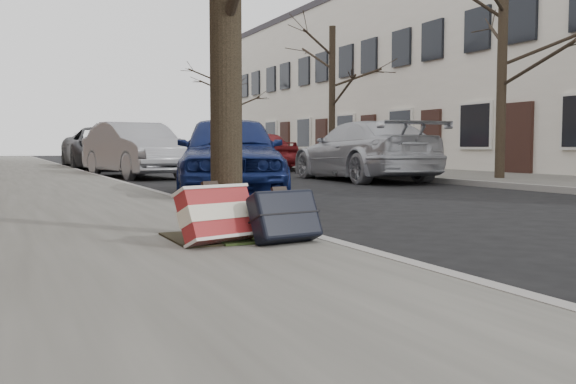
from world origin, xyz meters
name	(u,v)px	position (x,y,z in m)	size (l,w,h in m)	color
ground	(517,258)	(0.00, 0.00, 0.00)	(120.00, 120.00, 0.00)	black
far_sidewalk	(366,170)	(7.80, 15.00, 0.06)	(4.00, 70.00, 0.12)	slate
house_far	(472,75)	(13.15, 16.00, 3.60)	(6.70, 40.00, 7.20)	beige
dirt_patch	(222,237)	(-2.00, 1.20, 0.13)	(0.85, 0.85, 0.01)	black
suitcase_red	(217,215)	(-2.15, 0.88, 0.34)	(0.58, 0.16, 0.42)	maroon
suitcase_navy	(285,216)	(-1.65, 0.73, 0.33)	(0.55, 0.18, 0.39)	black
car_near_front	(229,155)	(-0.07, 6.53, 0.72)	(1.69, 4.20, 1.43)	#101C52
car_near_mid	(136,150)	(-0.09, 14.26, 0.77)	(1.63, 4.67, 1.54)	#9D9EA4
car_near_back	(104,148)	(0.07, 21.13, 0.80)	(2.67, 5.78, 1.61)	#3A3A3E
car_far_front	(363,151)	(4.79, 10.22, 0.74)	(2.07, 5.10, 1.48)	#B0B2B9
car_far_back	(252,151)	(4.76, 17.82, 0.71)	(1.68, 4.18, 1.43)	maroon
tree_far_a	(502,69)	(7.20, 7.97, 2.67)	(0.23, 0.23, 5.10)	black
tree_far_b	(332,97)	(7.20, 16.31, 2.59)	(0.23, 0.23, 4.94)	black
tree_far_c	(226,114)	(7.20, 27.69, 2.54)	(0.22, 0.22, 4.83)	black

